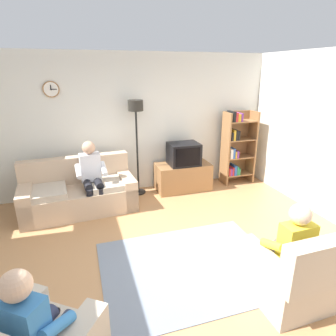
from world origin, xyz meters
The scene contains 12 objects.
ground_plane centered at (0.00, 0.00, 0.00)m, with size 12.00×12.00×0.00m, color #B27F51.
back_wall_assembly centered at (0.00, 2.66, 1.35)m, with size 6.20×0.17×2.70m.
couch centered at (-1.12, 1.93, 0.31)m, with size 1.96×1.02×0.90m.
tv_stand centered at (0.94, 2.25, 0.28)m, with size 1.10×0.56×0.56m.
tv centered at (0.94, 2.23, 0.78)m, with size 0.60×0.49×0.44m.
bookshelf centered at (2.17, 2.32, 0.81)m, with size 0.68×0.36×1.58m.
floor_lamp centered at (0.02, 2.35, 1.45)m, with size 0.28×0.28×1.85m.
armchair_near_bookshelf centered at (1.01, -0.91, 0.29)m, with size 0.82×0.90×0.90m.
area_rug centered at (0.16, -0.12, 0.01)m, with size 2.20×1.70×0.01m, color slate.
person_on_couch centered at (-0.88, 1.82, 0.70)m, with size 0.53×0.56×1.24m.
person_in_left_armchair centered at (-1.47, -1.09, 0.60)m, with size 0.62×0.64×1.12m.
person_in_right_armchair centered at (1.01, -0.82, 0.60)m, with size 0.52×0.54×1.12m.
Camera 1 is at (-1.01, -2.93, 2.37)m, focal length 30.61 mm.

